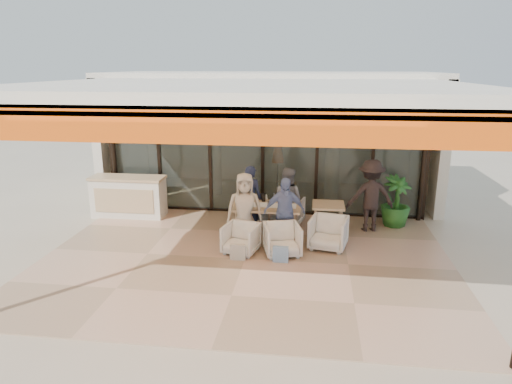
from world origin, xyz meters
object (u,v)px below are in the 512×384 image
diner_periwinkle (284,212)px  standing_woman (370,196)px  dining_table (266,208)px  chair_far_left (253,209)px  side_chair (328,231)px  diner_cream (245,209)px  chair_near_right (282,238)px  chair_near_left (241,237)px  host_counter (129,196)px  chair_far_right (288,210)px  diner_navy (251,198)px  side_table (328,209)px  diner_grey (287,200)px  potted_palm (396,202)px

diner_periwinkle → standing_woman: (1.88, 1.16, 0.09)m
dining_table → chair_far_left: 1.08m
chair_far_left → dining_table: bearing=105.0°
side_chair → standing_woman: bearing=63.8°
diner_cream → dining_table: bearing=37.1°
chair_near_right → chair_near_left: bearing=164.9°
host_counter → side_chair: 5.16m
chair_far_right → side_chair: 1.71m
dining_table → diner_navy: bearing=133.0°
chair_far_left → side_table: (1.77, -0.69, 0.29)m
chair_near_right → standing_woman: (1.88, 1.66, 0.48)m
dining_table → chair_near_left: (-0.41, -0.96, -0.35)m
standing_woman → diner_navy: bearing=-4.8°
chair_far_left → standing_woman: size_ratio=0.42×
side_table → diner_cream: bearing=-158.1°
diner_navy → chair_far_right: bearing=-131.8°
host_counter → diner_grey: diner_grey is taller
diner_grey → side_chair: (0.93, -0.94, -0.38)m
chair_far_left → diner_cream: (0.00, -1.40, 0.43)m
diner_grey → side_chair: diner_grey is taller
chair_far_right → diner_navy: diner_navy is taller
chair_far_right → side_table: bearing=155.5°
chair_far_right → standing_woman: standing_woman is taller
diner_grey → diner_periwinkle: (0.00, -0.90, -0.01)m
dining_table → side_chair: dining_table is taller
dining_table → side_table: size_ratio=2.01×
chair_far_left → standing_woman: 2.78m
chair_far_left → side_chair: (1.77, -1.44, 0.03)m
chair_near_left → chair_near_right: chair_near_right is taller
chair_far_left → side_chair: size_ratio=0.93×
chair_far_right → diner_periwinkle: bearing=102.2°
diner_navy → diner_cream: (0.00, -0.90, 0.01)m
diner_navy → chair_near_right: bearing=138.4°
diner_navy → side_table: size_ratio=2.05×
side_chair → chair_near_left: bearing=-153.0°
host_counter → side_table: bearing=-8.4°
chair_near_right → side_table: size_ratio=0.96×
standing_woman → potted_palm: size_ratio=1.37×
diner_navy → potted_palm: diner_navy is taller
host_counter → diner_navy: 3.23m
host_counter → standing_woman: 5.91m
potted_palm → diner_periwinkle: bearing=-148.4°
dining_table → diner_periwinkle: (0.43, -0.46, 0.06)m
host_counter → chair_far_right: (4.01, -0.04, -0.18)m
host_counter → chair_near_right: host_counter is taller
standing_woman → potted_palm: standing_woman is taller
dining_table → chair_near_left: bearing=-113.4°
diner_periwinkle → standing_woman: 2.21m
chair_far_left → diner_grey: size_ratio=0.47×
side_table → standing_woman: standing_woman is taller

